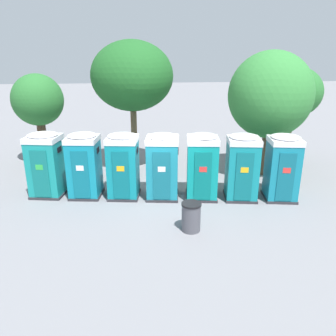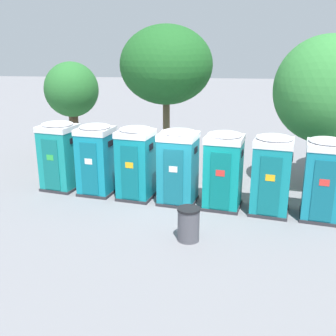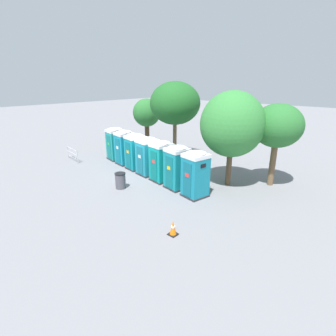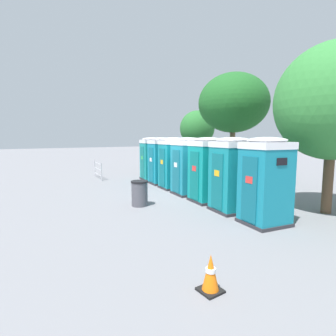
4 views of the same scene
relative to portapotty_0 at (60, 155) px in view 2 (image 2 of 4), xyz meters
The scene contains 12 objects.
ground_plane 4.72m from the portapotty_0, ahead, with size 120.00×120.00×0.00m, color slate.
portapotty_0 is the anchor object (origin of this frame).
portapotty_1 1.51m from the portapotty_0, 11.05° to the right, with size 1.34×1.36×2.54m.
portapotty_2 3.03m from the portapotty_0, 10.31° to the right, with size 1.34×1.37×2.54m.
portapotty_3 4.54m from the portapotty_0, 10.06° to the right, with size 1.40×1.38×2.54m.
portapotty_4 6.06m from the portapotty_0, ahead, with size 1.37×1.38×2.54m.
portapotty_5 7.57m from the portapotty_0, ahead, with size 1.39×1.40×2.54m.
portapotty_6 9.08m from the portapotty_0, ahead, with size 1.36×1.39×2.54m.
street_tree_0 5.07m from the portapotty_0, 104.38° to the left, with size 2.51×2.51×4.49m.
street_tree_1 9.80m from the portapotty_0, ahead, with size 3.64×3.64×5.54m.
street_tree_3 5.63m from the portapotty_0, 41.62° to the left, with size 3.80×3.80×6.00m.
trash_can 6.23m from the portapotty_0, 34.81° to the right, with size 0.63×0.63×0.94m.
Camera 2 is at (1.36, -12.62, 5.03)m, focal length 42.00 mm.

